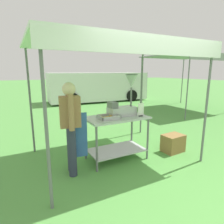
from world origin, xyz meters
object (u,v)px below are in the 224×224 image
Objects in this scene: neighbour_tent at (187,57)px; van_white at (98,86)px; donut_cart at (117,129)px; supply_crate at (173,143)px; menu_sign at (141,111)px; stall_canopy at (115,48)px; donut_fryer at (124,101)px; vendor at (71,124)px; donut_tray at (108,117)px.

van_white is at bearing 119.17° from neighbour_tent.
van_white is (2.84, 7.42, 0.24)m from donut_cart.
donut_cart is 1.40m from supply_crate.
menu_sign is (0.46, -0.17, 0.38)m from donut_cart.
stall_canopy reaches higher than menu_sign.
supply_crate is at bearing -11.73° from donut_cart.
van_white is (2.64, 7.37, -0.31)m from donut_fryer.
menu_sign is 0.17× the size of vendor.
supply_crate is (1.11, -0.32, -0.99)m from donut_fryer.
donut_fryer reaches higher than supply_crate.
donut_cart is 1.47× the size of donut_fryer.
donut_cart is 6.34m from neighbour_tent.
donut_cart reaches higher than supply_crate.
van_white reaches higher than supply_crate.
donut_tray is 0.13× the size of neighbour_tent.
supply_crate is at bearing -15.94° from donut_fryer.
donut_fryer is 0.14× the size of van_white.
stall_canopy reaches higher than vendor.
donut_cart is at bearing -150.13° from neighbour_tent.
donut_tray is 0.50m from donut_fryer.
donut_fryer is (0.41, 0.10, 0.27)m from donut_tray.
vendor is at bearing 176.30° from supply_crate.
donut_fryer reaches higher than donut_cart.
stall_canopy is 0.53× the size of van_white.
menu_sign reaches higher than donut_cart.
donut_tray is 8.07m from van_white.
neighbour_tent is (2.45, -4.38, 1.51)m from van_white.
menu_sign is at bearing -30.28° from stall_canopy.
donut_fryer is at bearing 13.86° from donut_tray.
vendor is (-1.16, -0.17, -0.29)m from donut_fryer.
supply_crate is (1.30, -0.37, -2.02)m from stall_canopy.
donut_fryer is 1.21m from vendor.
donut_tray is (-0.21, -0.05, 0.28)m from donut_cart.
donut_cart is at bearing 14.60° from donut_tray.
donut_cart is 0.62m from menu_sign.
supply_crate is (2.27, -0.15, -0.71)m from vendor.
neighbour_tent is (5.09, 2.99, 1.20)m from donut_fryer.
donut_fryer is at bearing 140.63° from menu_sign.
donut_fryer is at bearing -14.91° from stall_canopy.
stall_canopy reaches higher than supply_crate.
donut_fryer is at bearing -109.73° from van_white.
menu_sign is 0.09× the size of neighbour_tent.
van_white is at bearing 78.70° from supply_crate.
vendor is 7.16m from neighbour_tent.
stall_canopy is 11.74× the size of menu_sign.
donut_fryer is 0.52× the size of vendor.
neighbour_tent is (5.29, 2.94, 0.17)m from stall_canopy.
stall_canopy is 1.32m from donut_tray.
van_white is (2.84, 7.32, -1.33)m from stall_canopy.
van_white is at bearing 67.79° from donut_tray.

